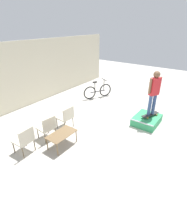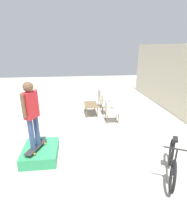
% 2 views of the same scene
% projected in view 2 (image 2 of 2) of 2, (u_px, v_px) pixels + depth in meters
% --- Properties ---
extents(ground_plane, '(24.00, 24.00, 0.00)m').
position_uv_depth(ground_plane, '(79.00, 130.00, 6.44)').
color(ground_plane, '#B7B2A8').
extents(skate_ramp_box, '(1.18, 0.92, 0.33)m').
position_uv_depth(skate_ramp_box, '(41.00, 152.00, 4.85)').
color(skate_ramp_box, '#339E60').
rests_on(skate_ramp_box, ground_plane).
extents(skateboard_on_ramp, '(0.85, 0.49, 0.07)m').
position_uv_depth(skateboard_on_ramp, '(36.00, 147.00, 4.67)').
color(skateboard_on_ramp, '#2D2D2D').
rests_on(skateboard_on_ramp, skate_ramp_box).
extents(person_skater, '(0.52, 0.35, 1.74)m').
position_uv_depth(person_skater, '(31.00, 110.00, 4.30)').
color(person_skater, '#384C7A').
rests_on(person_skater, skateboard_on_ramp).
extents(coffee_table, '(0.97, 0.56, 0.48)m').
position_uv_depth(coffee_table, '(91.00, 105.00, 7.77)').
color(coffee_table, brown).
rests_on(coffee_table, ground_plane).
extents(patio_chair_left, '(0.55, 0.55, 0.90)m').
position_uv_depth(patio_chair_left, '(102.00, 97.00, 8.66)').
color(patio_chair_left, brown).
rests_on(patio_chair_left, ground_plane).
extents(patio_chair_center, '(0.56, 0.56, 0.90)m').
position_uv_depth(patio_chair_center, '(106.00, 103.00, 7.82)').
color(patio_chair_center, brown).
rests_on(patio_chair_center, ground_plane).
extents(patio_chair_right, '(0.54, 0.54, 0.90)m').
position_uv_depth(patio_chair_right, '(110.00, 110.00, 6.98)').
color(patio_chair_right, brown).
rests_on(patio_chair_right, ground_plane).
extents(bicycle, '(1.49, 0.83, 0.98)m').
position_uv_depth(bicycle, '(172.00, 162.00, 4.07)').
color(bicycle, black).
rests_on(bicycle, ground_plane).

